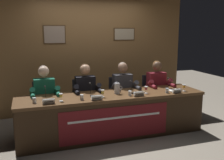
% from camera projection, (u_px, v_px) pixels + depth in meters
% --- Properties ---
extents(ground_plane, '(12.00, 12.00, 0.00)m').
position_uv_depth(ground_plane, '(112.00, 134.00, 4.67)').
color(ground_plane, gray).
extents(wall_back_panelled, '(4.48, 0.14, 2.60)m').
position_uv_depth(wall_back_panelled, '(90.00, 54.00, 5.84)').
color(wall_back_panelled, brown).
rests_on(wall_back_panelled, ground_plane).
extents(conference_table, '(3.28, 0.81, 0.74)m').
position_uv_depth(conference_table, '(114.00, 108.00, 4.47)').
color(conference_table, brown).
rests_on(conference_table, ground_plane).
extents(chair_far_left, '(0.44, 0.44, 0.91)m').
position_uv_depth(chair_far_left, '(45.00, 107.00, 4.78)').
color(chair_far_left, black).
rests_on(chair_far_left, ground_plane).
extents(panelist_far_left, '(0.51, 0.48, 1.23)m').
position_uv_depth(panelist_far_left, '(45.00, 95.00, 4.54)').
color(panelist_far_left, black).
rests_on(panelist_far_left, ground_plane).
extents(nameplate_far_left, '(0.19, 0.06, 0.08)m').
position_uv_depth(nameplate_far_left, '(49.00, 101.00, 3.91)').
color(nameplate_far_left, white).
rests_on(nameplate_far_left, conference_table).
extents(juice_glass_far_left, '(0.06, 0.06, 0.12)m').
position_uv_depth(juice_glass_far_left, '(61.00, 96.00, 4.06)').
color(juice_glass_far_left, white).
rests_on(juice_glass_far_left, conference_table).
extents(water_cup_far_left, '(0.06, 0.06, 0.08)m').
position_uv_depth(water_cup_far_left, '(34.00, 101.00, 3.96)').
color(water_cup_far_left, silver).
rests_on(water_cup_far_left, conference_table).
extents(microphone_far_left, '(0.06, 0.17, 0.22)m').
position_uv_depth(microphone_far_left, '(46.00, 95.00, 4.15)').
color(microphone_far_left, black).
rests_on(microphone_far_left, conference_table).
extents(chair_center_left, '(0.44, 0.44, 0.91)m').
position_uv_depth(chair_center_left, '(84.00, 103.00, 5.02)').
color(chair_center_left, black).
rests_on(chair_center_left, ground_plane).
extents(panelist_center_left, '(0.51, 0.48, 1.23)m').
position_uv_depth(panelist_center_left, '(86.00, 92.00, 4.78)').
color(panelist_center_left, black).
rests_on(panelist_center_left, ground_plane).
extents(nameplate_center_left, '(0.18, 0.06, 0.08)m').
position_uv_depth(nameplate_center_left, '(97.00, 98.00, 4.12)').
color(nameplate_center_left, white).
rests_on(nameplate_center_left, conference_table).
extents(juice_glass_center_left, '(0.06, 0.06, 0.12)m').
position_uv_depth(juice_glass_center_left, '(103.00, 92.00, 4.30)').
color(juice_glass_center_left, white).
rests_on(juice_glass_center_left, conference_table).
extents(water_cup_center_left, '(0.06, 0.06, 0.08)m').
position_uv_depth(water_cup_center_left, '(82.00, 98.00, 4.14)').
color(water_cup_center_left, silver).
rests_on(water_cup_center_left, conference_table).
extents(microphone_center_left, '(0.06, 0.17, 0.22)m').
position_uv_depth(microphone_center_left, '(91.00, 91.00, 4.40)').
color(microphone_center_left, black).
rests_on(microphone_center_left, conference_table).
extents(chair_center_right, '(0.44, 0.44, 0.91)m').
position_uv_depth(chair_center_right, '(120.00, 100.00, 5.25)').
color(chair_center_right, black).
rests_on(chair_center_right, ground_plane).
extents(panelist_center_right, '(0.51, 0.48, 1.23)m').
position_uv_depth(panelist_center_right, '(124.00, 89.00, 5.01)').
color(panelist_center_right, black).
rests_on(panelist_center_right, ground_plane).
extents(nameplate_center_right, '(0.18, 0.06, 0.08)m').
position_uv_depth(nameplate_center_right, '(139.00, 94.00, 4.37)').
color(nameplate_center_right, white).
rests_on(nameplate_center_right, conference_table).
extents(juice_glass_center_right, '(0.06, 0.06, 0.12)m').
position_uv_depth(juice_glass_center_right, '(146.00, 89.00, 4.57)').
color(juice_glass_center_right, white).
rests_on(juice_glass_center_right, conference_table).
extents(water_cup_center_right, '(0.06, 0.06, 0.08)m').
position_uv_depth(water_cup_center_right, '(130.00, 93.00, 4.41)').
color(water_cup_center_right, silver).
rests_on(water_cup_center_right, conference_table).
extents(microphone_center_right, '(0.06, 0.17, 0.22)m').
position_uv_depth(microphone_center_right, '(132.00, 89.00, 4.58)').
color(microphone_center_right, black).
rests_on(microphone_center_right, conference_table).
extents(chair_far_right, '(0.44, 0.44, 0.91)m').
position_uv_depth(chair_far_right, '(153.00, 97.00, 5.48)').
color(chair_far_right, black).
rests_on(chair_far_right, ground_plane).
extents(panelist_far_right, '(0.51, 0.48, 1.23)m').
position_uv_depth(panelist_far_right, '(158.00, 86.00, 5.25)').
color(panelist_far_right, black).
rests_on(panelist_far_right, ground_plane).
extents(nameplate_far_right, '(0.17, 0.06, 0.08)m').
position_uv_depth(nameplate_far_right, '(177.00, 91.00, 4.58)').
color(nameplate_far_right, white).
rests_on(nameplate_far_right, conference_table).
extents(juice_glass_far_right, '(0.06, 0.06, 0.12)m').
position_uv_depth(juice_glass_far_right, '(184.00, 86.00, 4.73)').
color(juice_glass_far_right, white).
rests_on(juice_glass_far_right, conference_table).
extents(water_cup_far_right, '(0.06, 0.06, 0.08)m').
position_uv_depth(water_cup_far_right, '(167.00, 91.00, 4.61)').
color(water_cup_far_right, silver).
rests_on(water_cup_far_right, conference_table).
extents(microphone_far_right, '(0.06, 0.17, 0.22)m').
position_uv_depth(microphone_far_right, '(170.00, 85.00, 4.88)').
color(microphone_far_right, black).
rests_on(microphone_far_right, conference_table).
extents(water_pitcher_central, '(0.15, 0.10, 0.21)m').
position_uv_depth(water_pitcher_central, '(117.00, 88.00, 4.54)').
color(water_pitcher_central, silver).
rests_on(water_pitcher_central, conference_table).
extents(document_stack_far_right, '(0.22, 0.16, 0.01)m').
position_uv_depth(document_stack_far_right, '(174.00, 90.00, 4.78)').
color(document_stack_far_right, white).
rests_on(document_stack_far_right, conference_table).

